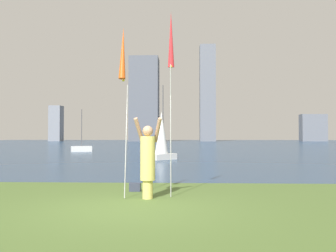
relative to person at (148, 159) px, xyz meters
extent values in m
cube|color=navy|center=(-0.32, 60.86, -1.01)|extent=(120.00, 115.89, 0.12)
cube|color=#263316|center=(-0.32, 2.92, -0.98)|extent=(120.00, 0.70, 0.02)
cylinder|color=#D8CC66|center=(0.00, -0.01, -0.73)|extent=(0.25, 0.25, 0.44)
cylinder|color=#D8CC66|center=(0.00, -0.01, 0.01)|extent=(0.36, 0.36, 1.05)
sphere|color=tan|center=(0.00, -0.01, 0.66)|extent=(0.25, 0.25, 0.25)
cylinder|color=tan|center=(-0.23, 0.14, 0.69)|extent=(0.26, 0.41, 0.60)
cylinder|color=tan|center=(0.23, 0.14, 0.69)|extent=(0.26, 0.41, 0.60)
cylinder|color=#B2B2B7|center=(-0.55, 0.15, 0.44)|extent=(0.02, 0.46, 2.77)
cone|color=#F25919|center=(-0.55, -0.39, 2.46)|extent=(0.16, 0.35, 1.25)
sphere|color=yellow|center=(-0.55, -0.29, 1.84)|extent=(0.06, 0.06, 0.06)
cylinder|color=#B2B2B7|center=(0.55, 0.15, 0.66)|extent=(0.02, 0.24, 3.23)
cone|color=red|center=(0.55, 0.41, 2.98)|extent=(0.16, 0.25, 1.40)
sphere|color=yellow|center=(0.55, 0.36, 2.28)|extent=(0.06, 0.06, 0.06)
cube|color=#33384C|center=(-0.46, 1.13, -0.84)|extent=(0.30, 0.19, 0.22)
cube|color=white|center=(-8.63, 25.13, -0.69)|extent=(1.97, 1.40, 0.53)
cylinder|color=#47474C|center=(-8.63, 25.13, 1.30)|extent=(0.06, 0.06, 3.45)
cube|color=silver|center=(-0.41, 14.17, -0.76)|extent=(1.76, 1.71, 0.38)
cylinder|color=#47474C|center=(-0.41, 14.17, 1.57)|extent=(0.06, 0.06, 4.29)
cone|color=white|center=(-0.50, 14.09, 0.74)|extent=(1.16, 1.16, 2.64)
cube|color=gray|center=(-33.98, 90.51, 3.89)|extent=(3.17, 3.46, 9.68)
cube|color=#565B66|center=(-9.39, 87.71, 10.09)|extent=(7.53, 6.70, 22.09)
cube|color=slate|center=(7.27, 88.21, 11.71)|extent=(4.07, 4.03, 25.34)
cube|color=slate|center=(35.14, 89.63, 2.61)|extent=(6.51, 3.21, 7.12)
camera|label=1|loc=(0.85, -8.79, 0.55)|focal=39.33mm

